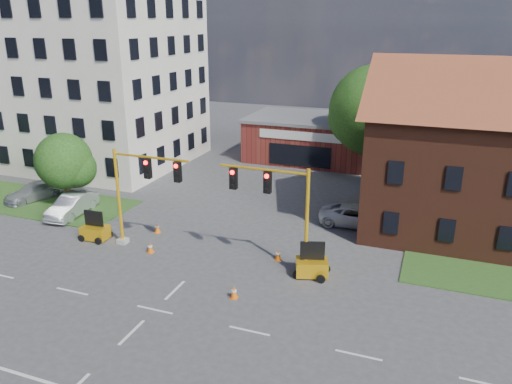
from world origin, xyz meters
TOP-DOWN VIEW (x-y plane):
  - ground at (0.00, 0.00)m, footprint 120.00×120.00m
  - grass_verge_nw at (-20.00, 10.00)m, footprint 22.00×6.00m
  - lane_markings at (0.00, -3.00)m, footprint 60.00×36.00m
  - office_block at (-20.00, 21.90)m, footprint 18.40×15.40m
  - brick_shop at (0.00, 29.98)m, footprint 12.40×8.40m
  - tree_large at (6.92, 27.08)m, footprint 8.56×8.15m
  - tree_nw_front at (-13.78, 10.58)m, footprint 4.44×4.23m
  - signal_mast_west at (-4.36, 6.00)m, footprint 5.30×0.60m
  - signal_mast_east at (4.36, 6.00)m, footprint 5.30×0.60m
  - trailer_west at (-7.97, 5.86)m, footprint 1.73×1.21m
  - trailer_east at (6.36, 6.06)m, footprint 2.02×1.64m
  - cone_a at (-3.61, 5.43)m, footprint 0.40×0.40m
  - cone_b at (-4.81, 8.23)m, footprint 0.40×0.40m
  - cone_c at (3.23, 2.38)m, footprint 0.40×0.40m
  - cone_d at (4.02, 7.24)m, footprint 0.40×0.40m
  - pickup_white at (7.49, 14.10)m, footprint 5.22×2.54m
  - sedan_silver_front at (-12.19, 8.77)m, footprint 2.09×4.82m
  - sedan_silver_rear at (-17.27, 10.40)m, footprint 3.28×5.00m

SIDE VIEW (x-z plane):
  - ground at x=0.00m, z-range 0.00..0.00m
  - lane_markings at x=0.00m, z-range 0.00..0.01m
  - grass_verge_nw at x=-20.00m, z-range 0.00..0.08m
  - cone_a at x=-3.61m, z-range -0.01..0.69m
  - cone_b at x=-4.81m, z-range -0.01..0.69m
  - cone_c at x=3.23m, z-range -0.01..0.69m
  - cone_d at x=4.02m, z-range -0.01..0.69m
  - trailer_west at x=-7.97m, z-range -0.36..1.54m
  - trailer_east at x=6.36m, z-range -0.37..1.61m
  - sedan_silver_rear at x=-17.27m, z-range 0.00..1.35m
  - pickup_white at x=7.49m, z-range 0.00..1.43m
  - sedan_silver_front at x=-12.19m, z-range 0.00..1.54m
  - brick_shop at x=0.00m, z-range 0.01..4.31m
  - tree_nw_front at x=-13.78m, z-range 0.53..6.11m
  - signal_mast_west at x=-4.36m, z-range 0.82..7.02m
  - signal_mast_east at x=4.36m, z-range 0.82..7.02m
  - tree_large at x=6.92m, z-range 0.62..10.50m
  - office_block at x=-20.00m, z-range 0.01..20.61m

